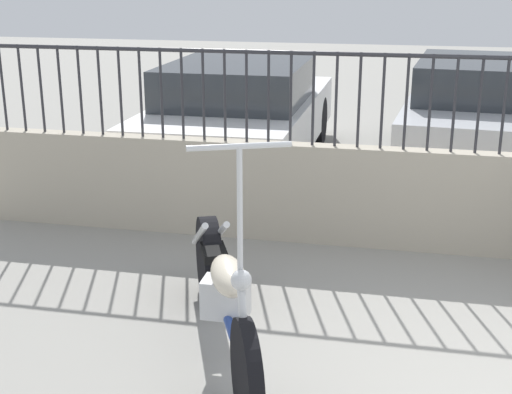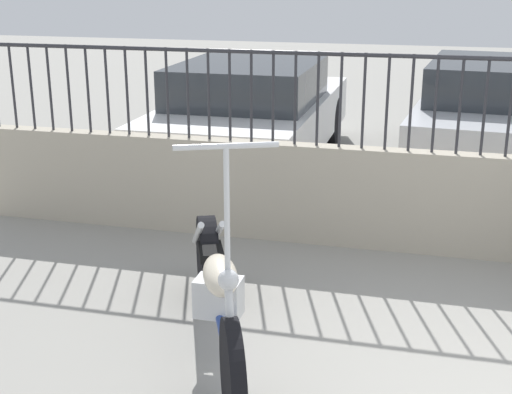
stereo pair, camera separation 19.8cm
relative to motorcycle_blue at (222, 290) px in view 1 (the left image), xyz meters
name	(u,v)px [view 1 (the left image)]	position (x,y,z in m)	size (l,w,h in m)	color
motorcycle_blue	(222,290)	(0.00, 0.00, 0.00)	(1.00, 2.11, 1.51)	black
car_white	(240,113)	(-0.91, 4.36, 0.26)	(1.76, 4.05, 1.27)	black
car_silver	(487,113)	(2.00, 4.78, 0.29)	(2.14, 4.21, 1.32)	black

